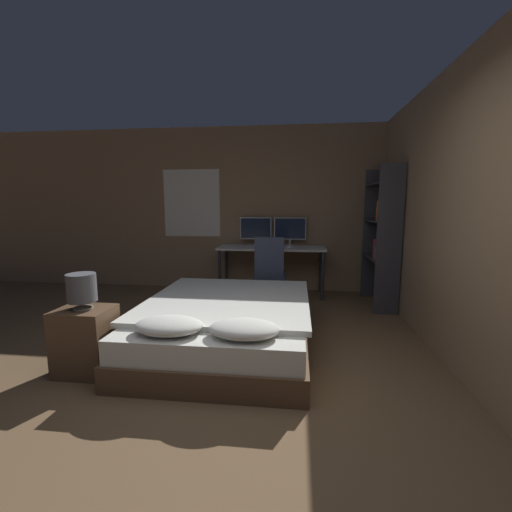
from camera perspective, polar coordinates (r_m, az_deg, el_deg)
The scene contains 13 objects.
ground_plane at distance 2.46m, azimuth -5.05°, elevation -27.22°, with size 20.00×20.00×0.00m, color brown.
wall_back at distance 5.75m, azimuth 2.46°, elevation 7.71°, with size 12.00×0.08×2.70m.
wall_side_right at distance 3.72m, azimuth 28.91°, elevation 6.16°, with size 0.06×12.00×2.70m.
bed at distance 3.56m, azimuth -4.91°, elevation -11.15°, with size 1.65×2.09×0.55m.
nightstand at distance 3.35m, azimuth -26.51°, elevation -12.52°, with size 0.45×0.37×0.57m.
bedside_lamp at distance 3.22m, azimuth -27.06°, elevation -4.80°, with size 0.23×0.23×0.30m.
desk at distance 5.43m, azimuth 2.63°, elevation 0.57°, with size 1.68×0.61×0.77m.
monitor_left at distance 5.62m, azimuth -0.05°, elevation 4.46°, with size 0.51×0.16×0.46m.
monitor_right at distance 5.58m, azimuth 5.70°, elevation 4.39°, with size 0.51×0.16×0.46m.
keyboard at distance 5.22m, azimuth 2.48°, elevation 1.35°, with size 0.37×0.13×0.02m.
computer_mouse at distance 5.20m, azimuth 5.48°, elevation 1.39°, with size 0.07×0.05×0.04m.
office_chair at distance 4.76m, azimuth 2.33°, elevation -4.07°, with size 0.52×0.52×1.01m.
bookshelf at distance 5.03m, azimuth 20.39°, elevation 3.71°, with size 0.32×0.92×1.95m.
Camera 1 is at (0.43, -1.95, 1.44)m, focal length 24.00 mm.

